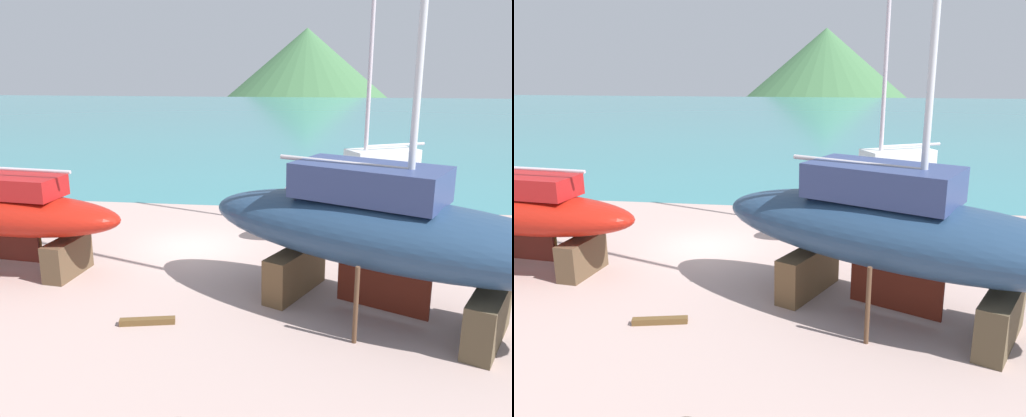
% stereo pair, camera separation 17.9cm
% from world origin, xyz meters
% --- Properties ---
extents(ground_plane, '(44.47, 44.47, 0.00)m').
position_xyz_m(ground_plane, '(0.00, -4.81, 0.00)').
color(ground_plane, '#B59990').
extents(sea_water, '(175.46, 98.68, 0.01)m').
position_xyz_m(sea_water, '(0.00, 55.65, 0.00)').
color(sea_water, teal).
rests_on(sea_water, ground).
extents(headland_hill, '(92.04, 92.04, 38.11)m').
position_xyz_m(headland_hill, '(-1.55, 160.73, 0.00)').
color(headland_hill, '#416F43').
rests_on(headland_hill, ground).
extents(sailboat_large_starboard, '(11.28, 7.81, 19.21)m').
position_xyz_m(sailboat_large_starboard, '(6.56, -4.80, 2.46)').
color(sailboat_large_starboard, brown).
rests_on(sailboat_large_starboard, ground).
extents(sailboat_far_slipway, '(8.13, 3.25, 13.30)m').
position_xyz_m(sailboat_far_slipway, '(-5.29, -2.97, 1.95)').
color(sailboat_far_slipway, brown).
rests_on(sailboat_far_slipway, ground).
extents(sailboat_mid_port, '(7.83, 5.36, 12.70)m').
position_xyz_m(sailboat_mid_port, '(6.89, 2.51, 2.06)').
color(sailboat_mid_port, '#50301F').
rests_on(sailboat_mid_port, ground).
extents(barrel_tipped_center, '(0.96, 1.00, 0.67)m').
position_xyz_m(barrel_tipped_center, '(-9.01, 2.47, 0.34)').
color(barrel_tipped_center, '#2C2925').
rests_on(barrel_tipped_center, ground).
extents(timber_short_cross, '(1.48, 0.53, 0.17)m').
position_xyz_m(timber_short_cross, '(0.36, -6.20, 0.08)').
color(timber_short_cross, brown).
rests_on(timber_short_cross, ground).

